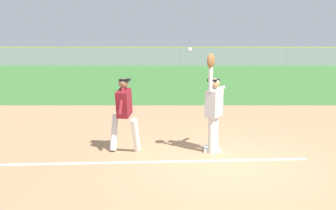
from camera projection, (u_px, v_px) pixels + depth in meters
name	position (u px, v px, depth m)	size (l,w,h in m)	color
ground_plane	(220.00, 162.00, 7.25)	(78.98, 78.98, 0.00)	tan
outfield_grass	(184.00, 77.00, 23.20)	(41.45, 19.97, 0.01)	#3D7533
chalk_foul_line	(26.00, 164.00, 7.10)	(12.00, 0.10, 0.01)	white
first_base	(211.00, 149.00, 7.99)	(0.38, 0.38, 0.08)	white
fielder	(213.00, 105.00, 7.67)	(0.57, 0.82, 2.28)	silver
runner	(123.00, 110.00, 7.75)	(0.74, 0.84, 1.72)	white
baseball	(189.00, 49.00, 7.26)	(0.07, 0.07, 0.07)	white
outfield_fence	(179.00, 56.00, 32.83)	(41.53, 0.08, 1.79)	#93999E
parked_car_red	(132.00, 57.00, 36.17)	(4.47, 2.25, 1.25)	#B21E1E
parked_car_white	(194.00, 57.00, 36.05)	(4.54, 2.39, 1.25)	white
parked_car_green	(247.00, 57.00, 36.27)	(4.48, 2.28, 1.25)	#1E6B33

